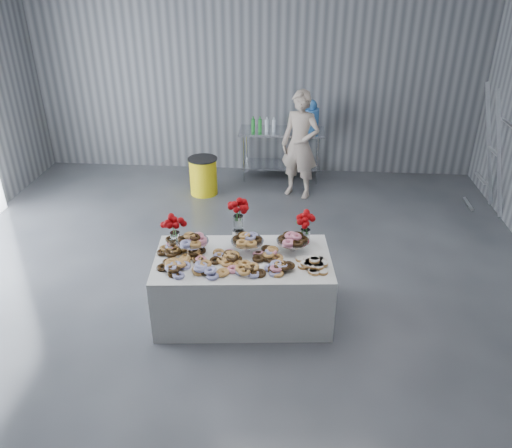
{
  "coord_description": "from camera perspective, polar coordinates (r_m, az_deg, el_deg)",
  "views": [
    {
      "loc": [
        0.72,
        -4.47,
        3.61
      ],
      "look_at": [
        0.33,
        0.49,
        0.94
      ],
      "focal_mm": 35.0,
      "sensor_mm": 36.0,
      "label": 1
    }
  ],
  "objects": [
    {
      "name": "ground",
      "position": [
        5.79,
        -3.68,
        -10.43
      ],
      "size": [
        9.0,
        9.0,
        0.0
      ],
      "primitive_type": "plane",
      "color": "#37393E",
      "rests_on": "ground"
    },
    {
      "name": "room_walls",
      "position": [
        4.75,
        -7.98,
        16.15
      ],
      "size": [
        8.04,
        9.04,
        4.02
      ],
      "color": "gray",
      "rests_on": "ground"
    },
    {
      "name": "display_table",
      "position": [
        5.59,
        -1.49,
        -7.16
      ],
      "size": [
        1.98,
        1.17,
        0.75
      ],
      "primitive_type": "cube",
      "rotation": [
        0.0,
        0.0,
        0.09
      ],
      "color": "white",
      "rests_on": "ground"
    },
    {
      "name": "prep_table",
      "position": [
        9.08,
        2.92,
        8.96
      ],
      "size": [
        1.5,
        0.6,
        0.9
      ],
      "color": "silver",
      "rests_on": "ground"
    },
    {
      "name": "donut_mounds",
      "position": [
        5.32,
        -1.6,
        -3.78
      ],
      "size": [
        1.87,
        0.96,
        0.09
      ],
      "primitive_type": null,
      "rotation": [
        0.0,
        0.0,
        0.09
      ],
      "color": "#C07C46",
      "rests_on": "display_table"
    },
    {
      "name": "cake_stand_left",
      "position": [
        5.48,
        -7.3,
        -1.83
      ],
      "size": [
        0.36,
        0.36,
        0.17
      ],
      "color": "silver",
      "rests_on": "display_table"
    },
    {
      "name": "cake_stand_mid",
      "position": [
        5.44,
        -1.01,
        -1.81
      ],
      "size": [
        0.36,
        0.36,
        0.17
      ],
      "color": "silver",
      "rests_on": "display_table"
    },
    {
      "name": "cake_stand_right",
      "position": [
        5.46,
        4.25,
        -1.77
      ],
      "size": [
        0.36,
        0.36,
        0.17
      ],
      "color": "silver",
      "rests_on": "display_table"
    },
    {
      "name": "danish_pile",
      "position": [
        5.27,
        6.65,
        -4.19
      ],
      "size": [
        0.48,
        0.48,
        0.11
      ],
      "primitive_type": null,
      "color": "silver",
      "rests_on": "display_table"
    },
    {
      "name": "bouquet_left",
      "position": [
        5.51,
        -9.36,
        0.09
      ],
      "size": [
        0.26,
        0.26,
        0.42
      ],
      "color": "white",
      "rests_on": "display_table"
    },
    {
      "name": "bouquet_right",
      "position": [
        5.53,
        5.74,
        0.42
      ],
      "size": [
        0.26,
        0.26,
        0.42
      ],
      "color": "white",
      "rests_on": "display_table"
    },
    {
      "name": "bouquet_center",
      "position": [
        5.5,
        -2.06,
        1.39
      ],
      "size": [
        0.26,
        0.26,
        0.57
      ],
      "color": "silver",
      "rests_on": "display_table"
    },
    {
      "name": "water_jug",
      "position": [
        8.92,
        6.28,
        12.05
      ],
      "size": [
        0.28,
        0.28,
        0.55
      ],
      "color": "#4590EA",
      "rests_on": "prep_table"
    },
    {
      "name": "drink_bottles",
      "position": [
        8.87,
        0.85,
        11.34
      ],
      "size": [
        0.54,
        0.08,
        0.27
      ],
      "primitive_type": null,
      "color": "#268C33",
      "rests_on": "prep_table"
    },
    {
      "name": "person",
      "position": [
        8.29,
        5.07,
        8.98
      ],
      "size": [
        0.77,
        0.65,
        1.78
      ],
      "primitive_type": "imported",
      "rotation": [
        0.0,
        0.0,
        -0.42
      ],
      "color": "#CC8C93",
      "rests_on": "ground"
    },
    {
      "name": "trash_barrel",
      "position": [
        8.56,
        -6.04,
        5.49
      ],
      "size": [
        0.5,
        0.5,
        0.64
      ],
      "rotation": [
        0.0,
        0.0,
        0.38
      ],
      "color": "yellow",
      "rests_on": "ground"
    },
    {
      "name": "stepladder",
      "position": [
        8.44,
        25.54,
        7.5
      ],
      "size": [
        0.7,
        0.5,
        2.02
      ],
      "primitive_type": null,
      "rotation": [
        0.0,
        -0.23,
        0.0
      ],
      "color": "silver",
      "rests_on": "ground"
    }
  ]
}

